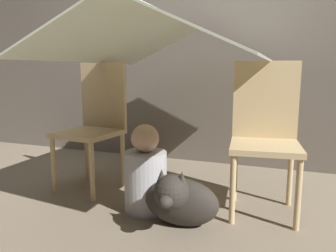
% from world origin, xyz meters
% --- Properties ---
extents(ground_plane, '(8.80, 8.80, 0.00)m').
position_xyz_m(ground_plane, '(0.00, 0.00, 0.00)').
color(ground_plane, gray).
extents(wall_back, '(7.00, 0.05, 2.50)m').
position_xyz_m(wall_back, '(0.00, 1.32, 1.25)').
color(wall_back, '#6B6056').
rests_on(wall_back, ground_plane).
extents(chair_left, '(0.48, 0.48, 0.98)m').
position_xyz_m(chair_left, '(-0.64, 0.30, 0.53)').
color(chair_left, '#D1B27F').
rests_on(chair_left, ground_plane).
extents(chair_right, '(0.47, 0.47, 0.98)m').
position_xyz_m(chair_right, '(0.64, 0.30, 0.53)').
color(chair_right, '#D1B27F').
rests_on(chair_right, ground_plane).
extents(sheet_canopy, '(1.31, 1.60, 0.31)m').
position_xyz_m(sheet_canopy, '(0.00, 0.22, 1.14)').
color(sheet_canopy, silver).
extents(person_front, '(0.28, 0.28, 0.58)m').
position_xyz_m(person_front, '(-0.08, -0.00, 0.25)').
color(person_front, '#B2B2B7').
rests_on(person_front, ground_plane).
extents(dog, '(0.46, 0.41, 0.39)m').
position_xyz_m(dog, '(0.20, -0.16, 0.18)').
color(dog, '#332D28').
rests_on(dog, ground_plane).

